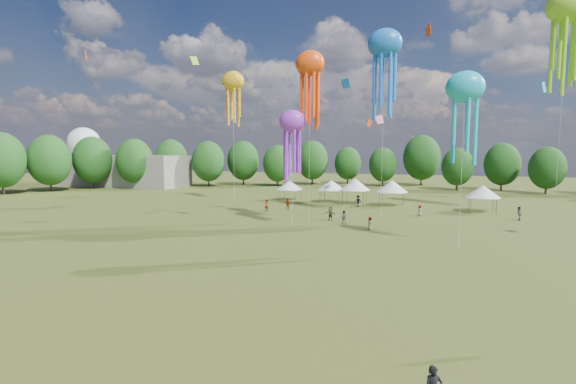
% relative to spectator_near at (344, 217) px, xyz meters
% --- Properties ---
extents(ground, '(300.00, 300.00, 0.00)m').
position_rel_spectator_near_xyz_m(ground, '(2.76, -35.15, -0.87)').
color(ground, '#384416').
rests_on(ground, ground).
extents(spectator_near, '(0.88, 0.70, 1.73)m').
position_rel_spectator_near_xyz_m(spectator_near, '(0.00, 0.00, 0.00)').
color(spectator_near, gray).
rests_on(spectator_near, ground).
extents(spectators_far, '(35.46, 20.21, 1.88)m').
position_rel_spectator_near_xyz_m(spectators_far, '(1.52, 8.42, 0.03)').
color(spectators_far, gray).
rests_on(spectators_far, ground).
extents(festival_tents, '(37.32, 9.72, 4.46)m').
position_rel_spectator_near_xyz_m(festival_tents, '(0.22, 20.05, 2.30)').
color(festival_tents, '#47474C').
rests_on(festival_tents, ground).
extents(show_kites, '(54.26, 28.13, 30.93)m').
position_rel_spectator_near_xyz_m(show_kites, '(7.66, 8.10, 19.85)').
color(show_kites, '#FF4A0F').
rests_on(show_kites, ground).
extents(treeline, '(201.57, 95.24, 13.43)m').
position_rel_spectator_near_xyz_m(treeline, '(-1.11, 27.37, 5.68)').
color(treeline, '#38281C').
rests_on(treeline, ground).
extents(hangar, '(40.00, 12.00, 8.00)m').
position_rel_spectator_near_xyz_m(hangar, '(-69.24, 36.85, 3.13)').
color(hangar, gray).
rests_on(hangar, ground).
extents(radome, '(9.00, 9.00, 16.00)m').
position_rel_spectator_near_xyz_m(radome, '(-85.24, 42.85, 9.12)').
color(radome, white).
rests_on(radome, ground).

